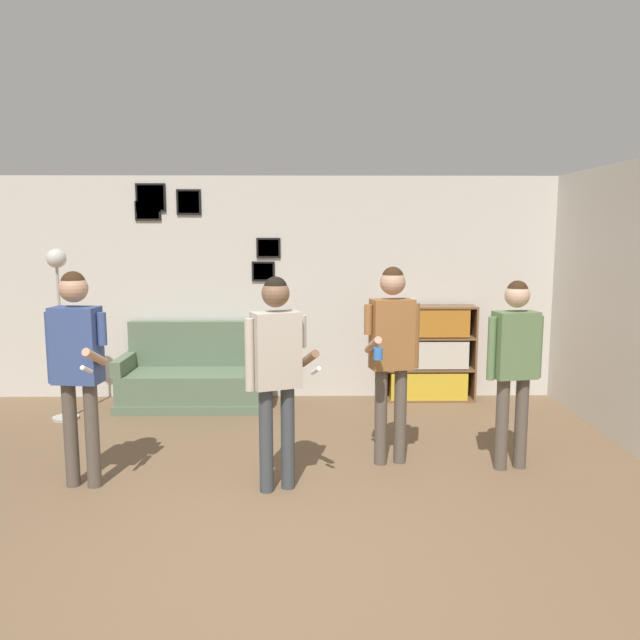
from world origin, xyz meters
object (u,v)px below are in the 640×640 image
drinking_cup (412,302)px  bookshelf (428,353)px  floor_lamp (59,299)px  person_player_foreground_center (276,361)px  person_spectator_near_bookshelf (515,355)px  couch (196,379)px  person_player_foreground_left (77,355)px  person_watcher_holding_cup (392,343)px

drinking_cup → bookshelf: bearing=-0.1°
floor_lamp → drinking_cup: (3.90, 0.75, -0.12)m
bookshelf → floor_lamp: floor_lamp is taller
person_player_foreground_center → person_spectator_near_bookshelf: person_player_foreground_center is taller
couch → person_player_foreground_center: (1.10, -2.47, 0.74)m
person_player_foreground_center → floor_lamp: bearing=141.9°
person_player_foreground_left → person_spectator_near_bookshelf: person_player_foreground_left is taller
bookshelf → drinking_cup: drinking_cup is taller
person_player_foreground_center → person_watcher_holding_cup: 1.12m
floor_lamp → person_spectator_near_bookshelf: 4.68m
couch → person_player_foreground_center: 2.80m
drinking_cup → person_spectator_near_bookshelf: bearing=-76.7°
person_player_foreground_left → floor_lamp: bearing=115.3°
couch → person_watcher_holding_cup: size_ratio=1.00×
person_spectator_near_bookshelf → floor_lamp: bearing=161.5°
bookshelf → drinking_cup: size_ratio=12.35×
bookshelf → person_spectator_near_bookshelf: 2.29m
bookshelf → person_player_foreground_center: bearing=-122.3°
bookshelf → floor_lamp: size_ratio=0.62×
bookshelf → person_player_foreground_left: person_player_foreground_left is taller
person_player_foreground_left → person_spectator_near_bookshelf: 3.58m
couch → drinking_cup: (2.57, 0.19, 0.89)m
person_spectator_near_bookshelf → drinking_cup: 2.30m
person_watcher_holding_cup → drinking_cup: size_ratio=18.64×
person_player_foreground_left → person_watcher_holding_cup: 2.58m
person_player_foreground_center → person_watcher_holding_cup: bearing=30.2°
person_spectator_near_bookshelf → drinking_cup: bearing=103.3°
person_player_foreground_center → person_watcher_holding_cup: person_watcher_holding_cup is taller
floor_lamp → person_watcher_holding_cup: 3.66m
person_player_foreground_center → drinking_cup: bearing=61.1°
person_watcher_holding_cup → drinking_cup: (0.50, 2.10, 0.12)m
person_player_foreground_center → person_spectator_near_bookshelf: size_ratio=1.04×
bookshelf → person_player_foreground_left: 4.18m
bookshelf → floor_lamp: 4.25m
person_player_foreground_left → drinking_cup: bearing=40.3°
person_player_foreground_left → person_player_foreground_center: (1.57, -0.08, -0.03)m
bookshelf → floor_lamp: bearing=-169.6°
bookshelf → person_player_foreground_center: size_ratio=0.68×
person_spectator_near_bookshelf → drinking_cup: person_spectator_near_bookshelf is taller
couch → person_player_foreground_left: 2.55m
floor_lamp → couch: bearing=23.0°
person_player_foreground_left → person_spectator_near_bookshelf: (3.56, 0.35, -0.08)m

